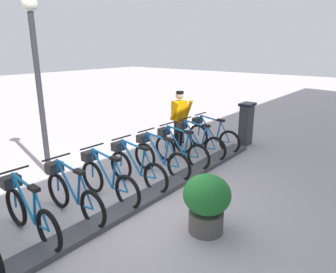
% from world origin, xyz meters
% --- Properties ---
extents(ground_plane, '(60.00, 60.00, 0.00)m').
position_xyz_m(ground_plane, '(0.00, 0.00, 0.00)').
color(ground_plane, '#B8ABB0').
extents(dock_rail_base, '(0.44, 8.61, 0.10)m').
position_xyz_m(dock_rail_base, '(0.00, 0.00, 0.05)').
color(dock_rail_base, '#47474C').
rests_on(dock_rail_base, ground).
extents(payment_kiosk, '(0.36, 0.52, 1.28)m').
position_xyz_m(payment_kiosk, '(0.05, -4.76, 0.67)').
color(payment_kiosk, '#38383D').
rests_on(payment_kiosk, ground).
extents(bike_docked_0, '(1.72, 0.54, 1.02)m').
position_xyz_m(bike_docked_0, '(0.62, -3.71, 0.43)').
color(bike_docked_0, black).
rests_on(bike_docked_0, ground).
extents(bike_docked_1, '(1.72, 0.54, 1.02)m').
position_xyz_m(bike_docked_1, '(0.62, -2.93, 0.43)').
color(bike_docked_1, black).
rests_on(bike_docked_1, ground).
extents(bike_docked_2, '(1.72, 0.54, 1.02)m').
position_xyz_m(bike_docked_2, '(0.62, -2.15, 0.43)').
color(bike_docked_2, black).
rests_on(bike_docked_2, ground).
extents(bike_docked_3, '(1.72, 0.54, 1.02)m').
position_xyz_m(bike_docked_3, '(0.62, -1.36, 0.43)').
color(bike_docked_3, black).
rests_on(bike_docked_3, ground).
extents(bike_docked_4, '(1.72, 0.54, 1.02)m').
position_xyz_m(bike_docked_4, '(0.62, -0.58, 0.43)').
color(bike_docked_4, black).
rests_on(bike_docked_4, ground).
extents(bike_docked_5, '(1.72, 0.54, 1.02)m').
position_xyz_m(bike_docked_5, '(0.62, 0.20, 0.43)').
color(bike_docked_5, black).
rests_on(bike_docked_5, ground).
extents(bike_docked_6, '(1.72, 0.54, 1.02)m').
position_xyz_m(bike_docked_6, '(0.62, 0.98, 0.43)').
color(bike_docked_6, black).
rests_on(bike_docked_6, ground).
extents(bike_docked_7, '(1.72, 0.54, 1.02)m').
position_xyz_m(bike_docked_7, '(0.62, 1.76, 0.43)').
color(bike_docked_7, black).
rests_on(bike_docked_7, ground).
extents(worker_near_rack, '(0.57, 0.69, 1.66)m').
position_xyz_m(worker_near_rack, '(1.49, -3.33, 0.91)').
color(worker_near_rack, white).
rests_on(worker_near_rack, ground).
extents(lamp_post, '(0.32, 0.32, 3.87)m').
position_xyz_m(lamp_post, '(2.63, 0.25, 2.54)').
color(lamp_post, '#2D2D33').
rests_on(lamp_post, ground).
extents(planter_bush, '(0.76, 0.76, 0.97)m').
position_xyz_m(planter_bush, '(-1.47, -0.07, 0.54)').
color(planter_bush, '#59544C').
rests_on(planter_bush, ground).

